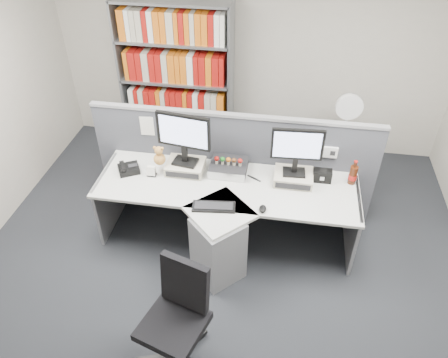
% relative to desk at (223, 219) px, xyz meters
% --- Properties ---
extents(ground, '(5.50, 5.50, 0.00)m').
position_rel_desk_xyz_m(ground, '(0.00, -0.60, -0.46)').
color(ground, '#282A2F').
rests_on(ground, ground).
extents(room_shell, '(5.04, 5.54, 2.72)m').
position_rel_desk_xyz_m(room_shell, '(0.00, -0.60, 1.33)').
color(room_shell, beige).
rests_on(room_shell, ground).
extents(partition, '(3.00, 0.08, 1.27)m').
position_rel_desk_xyz_m(partition, '(0.00, 0.65, 0.19)').
color(partition, '#494B53').
rests_on(partition, ground).
extents(desk, '(2.60, 1.20, 0.72)m').
position_rel_desk_xyz_m(desk, '(0.00, 0.00, 0.00)').
color(desk, beige).
rests_on(desk, ground).
extents(monitor_riser_left, '(0.38, 0.31, 0.10)m').
position_rel_desk_xyz_m(monitor_riser_left, '(-0.45, 0.38, 0.31)').
color(monitor_riser_left, '#BCB39C').
rests_on(monitor_riser_left, desk).
extents(monitor_riser_right, '(0.38, 0.31, 0.10)m').
position_rel_desk_xyz_m(monitor_riser_right, '(0.65, 0.38, 0.31)').
color(monitor_riser_right, '#BCB39C').
rests_on(monitor_riser_right, desk).
extents(monitor_left, '(0.55, 0.21, 0.56)m').
position_rel_desk_xyz_m(monitor_left, '(-0.45, 0.38, 0.70)').
color(monitor_left, black).
rests_on(monitor_left, monitor_riser_left).
extents(monitor_right, '(0.50, 0.17, 0.50)m').
position_rel_desk_xyz_m(monitor_right, '(0.65, 0.38, 0.66)').
color(monitor_right, black).
rests_on(monitor_right, monitor_riser_right).
extents(desktop_pc, '(0.38, 0.34, 0.10)m').
position_rel_desk_xyz_m(desktop_pc, '(-0.02, 0.44, 0.31)').
color(desktop_pc, black).
rests_on(desktop_pc, desk).
extents(figurines, '(0.29, 0.05, 0.09)m').
position_rel_desk_xyz_m(figurines, '(-0.01, 0.42, 0.41)').
color(figurines, '#BCB39C').
rests_on(figurines, desktop_pc).
extents(keyboard, '(0.41, 0.19, 0.03)m').
position_rel_desk_xyz_m(keyboard, '(-0.06, -0.13, 0.28)').
color(keyboard, black).
rests_on(keyboard, desk).
extents(mouse, '(0.07, 0.11, 0.04)m').
position_rel_desk_xyz_m(mouse, '(0.39, -0.10, 0.28)').
color(mouse, black).
rests_on(mouse, desk).
extents(desk_phone, '(0.27, 0.26, 0.09)m').
position_rel_desk_xyz_m(desk_phone, '(-1.03, 0.27, 0.30)').
color(desk_phone, black).
rests_on(desk_phone, desk).
extents(desk_calendar, '(0.09, 0.07, 0.11)m').
position_rel_desk_xyz_m(desk_calendar, '(-0.78, 0.25, 0.31)').
color(desk_calendar, black).
rests_on(desk_calendar, desk).
extents(plush_toy, '(0.12, 0.12, 0.21)m').
position_rel_desk_xyz_m(plush_toy, '(-0.70, 0.32, 0.45)').
color(plush_toy, '#B8803D').
rests_on(plush_toy, monitor_riser_left).
extents(speaker, '(0.19, 0.10, 0.13)m').
position_rel_desk_xyz_m(speaker, '(0.93, 0.44, 0.33)').
color(speaker, black).
rests_on(speaker, desk).
extents(cola_bottle, '(0.08, 0.08, 0.27)m').
position_rel_desk_xyz_m(cola_bottle, '(1.22, 0.45, 0.36)').
color(cola_bottle, '#3F190A').
rests_on(cola_bottle, desk).
extents(shelving_unit, '(1.41, 0.40, 2.00)m').
position_rel_desk_xyz_m(shelving_unit, '(-0.90, 1.85, 0.52)').
color(shelving_unit, gray).
rests_on(shelving_unit, ground).
extents(filing_cabinet, '(0.45, 0.61, 0.70)m').
position_rel_desk_xyz_m(filing_cabinet, '(1.20, 1.40, -0.11)').
color(filing_cabinet, gray).
rests_on(filing_cabinet, ground).
extents(desk_fan, '(0.31, 0.18, 0.52)m').
position_rel_desk_xyz_m(desk_fan, '(1.20, 1.40, 0.57)').
color(desk_fan, white).
rests_on(desk_fan, filing_cabinet).
extents(office_chair, '(0.64, 0.64, 0.97)m').
position_rel_desk_xyz_m(office_chair, '(-0.16, -1.18, 0.06)').
color(office_chair, silver).
rests_on(office_chair, ground).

